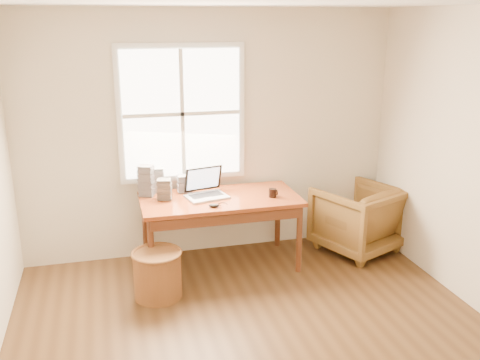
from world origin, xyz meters
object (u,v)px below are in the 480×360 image
object	(u,v)px
wicker_stool	(158,275)
laptop	(207,184)
armchair	(357,219)
cd_stack_a	(157,180)
desk	(220,199)
coffee_mug	(273,193)

from	to	relation	value
wicker_stool	laptop	world-z (taller)	laptop
armchair	cd_stack_a	xyz separation A→B (m)	(-2.14, 0.34, 0.51)
wicker_stool	cd_stack_a	world-z (taller)	cd_stack_a
cd_stack_a	laptop	bearing A→B (deg)	-35.35
wicker_stool	armchair	bearing A→B (deg)	12.57
desk	laptop	bearing A→B (deg)	172.81
desk	wicker_stool	xyz separation A→B (m)	(-0.71, -0.50, -0.51)
armchair	cd_stack_a	bearing A→B (deg)	-32.75
armchair	laptop	size ratio (longest dim) A/B	1.96
armchair	wicker_stool	xyz separation A→B (m)	(-2.26, -0.50, -0.15)
wicker_stool	desk	bearing A→B (deg)	35.48
desk	coffee_mug	xyz separation A→B (m)	(0.52, -0.12, 0.06)
armchair	coffee_mug	xyz separation A→B (m)	(-1.03, -0.12, 0.42)
desk	coffee_mug	distance (m)	0.54
laptop	cd_stack_a	bearing A→B (deg)	131.46
wicker_stool	cd_stack_a	size ratio (longest dim) A/B	1.69
coffee_mug	wicker_stool	bearing A→B (deg)	-174.00
coffee_mug	laptop	bearing A→B (deg)	156.67
armchair	coffee_mug	size ratio (longest dim) A/B	9.32
laptop	coffee_mug	distance (m)	0.67
desk	wicker_stool	distance (m)	1.01
armchair	wicker_stool	size ratio (longest dim) A/B	1.85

